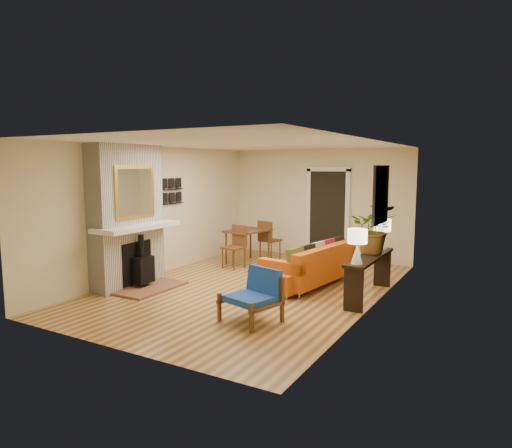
% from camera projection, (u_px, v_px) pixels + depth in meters
% --- Properties ---
extents(room_shell, '(6.50, 6.50, 6.50)m').
position_uv_depth(room_shell, '(333.00, 210.00, 10.17)').
color(room_shell, tan).
rests_on(room_shell, ground).
extents(fireplace, '(1.09, 1.68, 2.60)m').
position_uv_depth(fireplace, '(128.00, 219.00, 8.32)').
color(fireplace, white).
rests_on(fireplace, ground).
extents(sofa, '(1.17, 2.20, 0.83)m').
position_uv_depth(sofa, '(313.00, 265.00, 8.53)').
color(sofa, silver).
rests_on(sofa, ground).
extents(ottoman, '(0.93, 0.93, 0.40)m').
position_uv_depth(ottoman, '(284.00, 279.00, 8.03)').
color(ottoman, silver).
rests_on(ottoman, ground).
extents(blue_chair, '(0.87, 0.86, 0.74)m').
position_uv_depth(blue_chair, '(256.00, 293.00, 6.57)').
color(blue_chair, brown).
rests_on(blue_chair, ground).
extents(dining_table, '(0.93, 1.76, 0.93)m').
position_uv_depth(dining_table, '(250.00, 237.00, 10.39)').
color(dining_table, brown).
rests_on(dining_table, ground).
extents(console_table, '(0.34, 1.85, 0.72)m').
position_uv_depth(console_table, '(370.00, 264.00, 7.62)').
color(console_table, black).
rests_on(console_table, ground).
extents(lamp_near, '(0.30, 0.30, 0.54)m').
position_uv_depth(lamp_near, '(357.00, 242.00, 6.93)').
color(lamp_near, white).
rests_on(lamp_near, console_table).
extents(lamp_far, '(0.30, 0.30, 0.54)m').
position_uv_depth(lamp_far, '(382.00, 230.00, 8.21)').
color(lamp_far, white).
rests_on(lamp_far, console_table).
extents(houseplant, '(0.90, 0.83, 0.85)m').
position_uv_depth(houseplant, '(374.00, 229.00, 7.77)').
color(houseplant, '#1E5919').
rests_on(houseplant, console_table).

